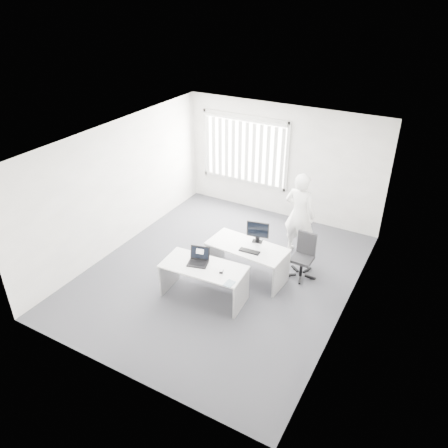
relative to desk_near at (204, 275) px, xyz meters
The scene contains 18 objects.
ground 0.96m from the desk_near, 96.56° to the left, with size 6.00×6.00×0.00m, color #54555C.
wall_back 3.91m from the desk_near, 91.40° to the left, with size 5.00×0.02×2.80m, color white.
wall_front 2.37m from the desk_near, 92.44° to the right, with size 5.00×0.02×2.80m, color white.
wall_left 2.86m from the desk_near, 162.66° to the left, with size 0.02×6.00×2.80m, color white.
wall_right 2.69m from the desk_near, 18.59° to the left, with size 0.02×6.00×2.80m, color white.
ceiling 2.43m from the desk_near, 96.56° to the left, with size 5.00×6.00×0.02m, color white.
window 4.06m from the desk_near, 106.17° to the left, with size 2.32×0.06×1.76m, color beige.
blinds 4.00m from the desk_near, 106.42° to the left, with size 2.20×0.10×1.50m, color white, non-canonical shape.
desk_near is the anchor object (origin of this frame).
desk_far 1.06m from the desk_near, 68.01° to the left, with size 1.61×0.84×0.71m.
office_chair 2.09m from the desk_near, 49.21° to the left, with size 0.54×0.54×0.93m.
person 2.56m from the desk_near, 67.81° to the left, with size 0.68×0.45×1.86m, color white.
laptop 0.36m from the desk_near, behind, with size 0.36×0.32×0.28m, color black, non-canonical shape.
paper_sheet 0.36m from the desk_near, ahead, with size 0.27×0.19×0.00m, color white.
mouse 0.44m from the desk_near, ahead, with size 0.06×0.11×0.04m, color #BBBBBE, non-canonical shape.
booklet 0.73m from the desk_near, 19.23° to the right, with size 0.14×0.20×0.01m, color white.
keyboard 1.00m from the desk_near, 57.82° to the left, with size 0.41×0.14×0.02m, color black.
monitor 1.40m from the desk_near, 68.11° to the left, with size 0.44×0.13×0.44m, color black, non-canonical shape.
Camera 1 is at (3.61, -6.33, 5.28)m, focal length 35.00 mm.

